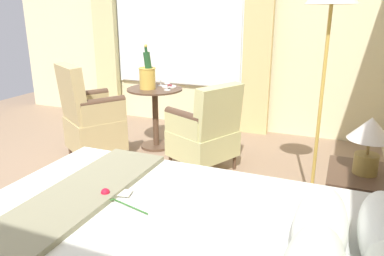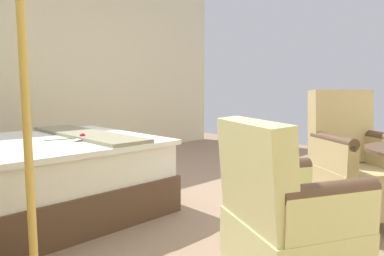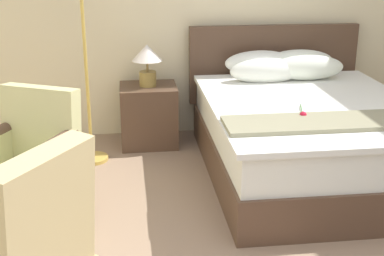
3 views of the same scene
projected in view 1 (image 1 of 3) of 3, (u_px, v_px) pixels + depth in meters
name	position (u px, v px, depth m)	size (l,w,h in m)	color
ground_plane	(39.00, 212.00, 3.06)	(7.15, 7.15, 0.00)	#92765E
wall_window_side	(180.00, 19.00, 5.15)	(0.27, 5.53, 2.92)	beige
nightstand	(358.00, 211.00, 2.53)	(0.54, 0.45, 0.56)	#513929
bedside_lamp	(370.00, 137.00, 2.37)	(0.28, 0.28, 0.38)	olive
floor_lamp_brass	(331.00, 9.00, 2.71)	(0.38, 0.38, 1.84)	gold
side_table_round	(155.00, 111.00, 4.39)	(0.64, 0.64, 0.72)	#513929
champagne_bucket	(147.00, 75.00, 4.23)	(0.19, 0.19, 0.50)	gold
wine_glass_near_bucket	(167.00, 81.00, 4.17)	(0.08, 0.08, 0.15)	white
wine_glass_near_edge	(161.00, 77.00, 4.43)	(0.07, 0.07, 0.14)	white
snack_plate	(169.00, 86.00, 4.37)	(0.17, 0.17, 0.04)	white
armchair_by_window	(206.00, 132.00, 3.74)	(0.74, 0.74, 0.91)	#513929
armchair_facing_bed	(90.00, 120.00, 4.05)	(0.76, 0.76, 1.05)	#513929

